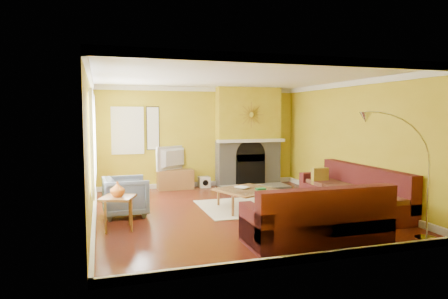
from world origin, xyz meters
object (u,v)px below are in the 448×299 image
object	(u,v)px
sectional_sofa	(307,195)
media_console	(175,179)
side_table	(118,213)
arc_lamp	(400,180)
coffee_table	(248,199)
armchair	(126,196)

from	to	relation	value
sectional_sofa	media_console	bearing A→B (deg)	116.07
side_table	arc_lamp	bearing A→B (deg)	-27.54
media_console	side_table	world-z (taller)	side_table
coffee_table	side_table	world-z (taller)	side_table
coffee_table	arc_lamp	distance (m)	3.19
coffee_table	armchair	world-z (taller)	armchair
sectional_sofa	side_table	distance (m)	3.44
media_console	armchair	distance (m)	2.84
sectional_sofa	coffee_table	world-z (taller)	sectional_sofa
coffee_table	media_console	xyz separation A→B (m)	(-1.02, 2.68, 0.04)
arc_lamp	armchair	bearing A→B (deg)	141.70
armchair	arc_lamp	size ratio (longest dim) A/B	0.42
armchair	arc_lamp	world-z (taller)	arc_lamp
coffee_table	armchair	bearing A→B (deg)	174.73
armchair	sectional_sofa	bearing A→B (deg)	-113.95
coffee_table	armchair	xyz separation A→B (m)	(-2.44, 0.22, 0.17)
side_table	arc_lamp	size ratio (longest dim) A/B	0.29
coffee_table	arc_lamp	world-z (taller)	arc_lamp
sectional_sofa	coffee_table	xyz separation A→B (m)	(-0.80, 1.03, -0.24)
coffee_table	armchair	size ratio (longest dim) A/B	1.29
sectional_sofa	arc_lamp	bearing A→B (deg)	-72.00
media_console	arc_lamp	size ratio (longest dim) A/B	0.47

